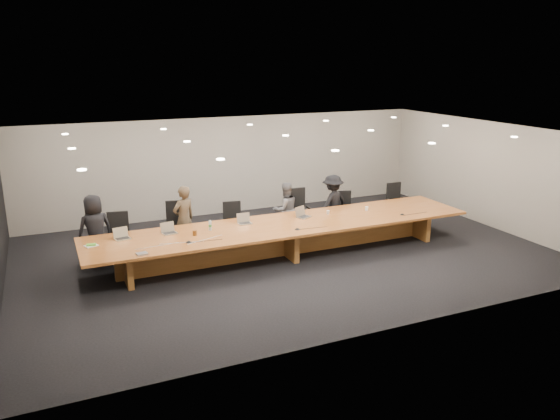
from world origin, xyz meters
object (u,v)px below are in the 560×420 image
object	(u,v)px
mic_center	(297,229)
person_d	(333,203)
laptop_b	(169,228)
mic_left	(189,242)
person_b	(184,219)
chair_mid_left	(234,223)
laptop_c	(245,219)
chair_far_left	(119,237)
paper_cup_near	(328,212)
laptop_a	(122,234)
person_c	(285,210)
conference_table	(285,233)
laptop_d	(304,212)
water_bottle	(210,226)
chair_left	(177,226)
chair_right	(345,210)
chair_far_right	(397,202)
amber_mug	(195,233)
av_box	(142,254)
person_a	(95,230)
paper_cup_far	(367,209)
mic_right	(402,214)
chair_mid_right	(299,212)

from	to	relation	value
mic_center	person_d	bearing A→B (deg)	42.58
laptop_b	mic_left	world-z (taller)	laptop_b
person_b	chair_mid_left	bearing A→B (deg)	160.11
laptop_c	mic_left	size ratio (longest dim) A/B	2.36
chair_far_left	paper_cup_near	size ratio (longest dim) A/B	12.61
laptop_a	mic_left	world-z (taller)	laptop_a
person_d	person_c	bearing A→B (deg)	-22.92
laptop_b	mic_center	xyz separation A→B (m)	(2.65, -0.86, -0.11)
mic_left	mic_center	world-z (taller)	mic_left
chair_far_left	paper_cup_near	bearing A→B (deg)	0.81
conference_table	mic_left	distance (m)	2.41
person_c	laptop_d	distance (m)	0.99
water_bottle	chair_far_left	bearing A→B (deg)	153.10
chair_far_left	chair_left	bearing A→B (deg)	17.90
chair_right	person_b	distance (m)	4.36
chair_far_right	mic_left	xyz separation A→B (m)	(-6.39, -1.69, 0.24)
chair_far_right	amber_mug	xyz separation A→B (m)	(-6.16, -1.29, 0.27)
person_b	av_box	xyz separation A→B (m)	(-1.31, -1.90, -0.02)
conference_table	person_a	bearing A→B (deg)	163.32
chair_far_left	laptop_d	size ratio (longest dim) A/B	3.34
laptop_a	chair_mid_left	bearing A→B (deg)	6.40
laptop_d	paper_cup_far	xyz separation A→B (m)	(1.70, -0.08, -0.08)
chair_mid_left	person_c	bearing A→B (deg)	10.47
conference_table	chair_far_left	world-z (taller)	chair_far_left
person_c	laptop_c	size ratio (longest dim) A/B	4.60
chair_far_left	amber_mug	size ratio (longest dim) A/B	10.05
person_c	laptop_d	xyz separation A→B (m)	(0.04, -0.97, 0.18)
conference_table	person_c	distance (m)	1.39
conference_table	person_a	world-z (taller)	person_a
water_bottle	amber_mug	bearing A→B (deg)	-151.40
mic_center	person_c	bearing A→B (deg)	73.81
mic_left	conference_table	bearing A→B (deg)	9.52
paper_cup_far	mic_right	world-z (taller)	paper_cup_far
chair_right	mic_right	size ratio (longest dim) A/B	8.77
chair_far_right	person_a	distance (m)	8.07
laptop_a	water_bottle	xyz separation A→B (m)	(1.86, -0.15, -0.02)
chair_mid_right	person_d	distance (m)	0.96
amber_mug	mic_center	xyz separation A→B (m)	(2.18, -0.51, -0.04)
chair_left	av_box	bearing A→B (deg)	-108.08
person_c	mic_center	bearing A→B (deg)	71.05
person_b	paper_cup_far	xyz separation A→B (m)	(4.37, -0.97, 0.01)
chair_mid_right	av_box	bearing A→B (deg)	-152.27
chair_right	av_box	size ratio (longest dim) A/B	4.88
laptop_c	laptop_a	bearing A→B (deg)	-179.00
paper_cup_near	conference_table	bearing A→B (deg)	-166.36
mic_center	laptop_a	bearing A→B (deg)	166.30
conference_table	laptop_b	bearing A→B (deg)	172.27
person_d	water_bottle	world-z (taller)	person_d
laptop_c	laptop_d	xyz separation A→B (m)	(1.46, -0.08, 0.01)
chair_mid_right	water_bottle	bearing A→B (deg)	-156.01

